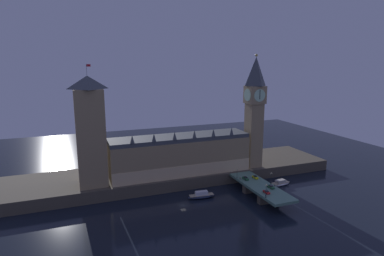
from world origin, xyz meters
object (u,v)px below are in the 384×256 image
victoria_tower (90,132)px  street_lamp_near (266,189)px  pedestrian_mid_walk (275,185)px  boat_downstream (280,183)px  street_lamp_mid (271,177)px  street_lamp_far (237,172)px  car_southbound_trail (255,177)px  clock_tower (254,108)px  pedestrian_far_rail (240,178)px  pedestrian_near_rail (266,195)px  car_northbound_trail (266,192)px  car_southbound_lead (271,187)px  car_northbound_lead (246,178)px  boat_upstream (201,196)px

victoria_tower → street_lamp_near: bearing=-31.9°
pedestrian_mid_walk → boat_downstream: pedestrian_mid_walk is taller
street_lamp_near → street_lamp_mid: (13.04, 14.72, -0.28)m
street_lamp_far → car_southbound_trail: bearing=-23.3°
clock_tower → street_lamp_mid: clock_tower is taller
victoria_tower → pedestrian_far_rail: size_ratio=40.75×
clock_tower → victoria_tower: (-97.91, 2.93, -7.84)m
clock_tower → boat_downstream: size_ratio=5.18×
pedestrian_near_rail → pedestrian_far_rail: size_ratio=1.09×
car_northbound_trail → street_lamp_mid: (9.58, 10.03, 3.44)m
boat_downstream → car_southbound_lead: bearing=-138.5°
clock_tower → car_northbound_lead: size_ratio=15.03×
clock_tower → street_lamp_far: size_ratio=11.61×
car_southbound_trail → pedestrian_near_rail: (-9.18, -24.50, 0.20)m
pedestrian_near_rail → street_lamp_near: 3.59m
street_lamp_far → victoria_tower: bearing=166.2°
pedestrian_far_rail → clock_tower: bearing=44.3°
pedestrian_near_rail → pedestrian_far_rail: 25.72m
victoria_tower → pedestrian_mid_walk: (90.59, -37.67, -28.75)m
clock_tower → street_lamp_mid: 45.98m
clock_tower → boat_downstream: (7.21, -20.27, -42.79)m
street_lamp_near → street_lamp_far: bearing=90.0°
car_southbound_lead → pedestrian_near_rail: (-9.18, -8.98, 0.19)m
pedestrian_near_rail → boat_upstream: size_ratio=0.11×
boat_downstream → car_northbound_trail: bearing=-138.9°
car_northbound_lead → pedestrian_far_rail: bearing=164.6°
car_southbound_trail → street_lamp_far: size_ratio=0.73×
victoria_tower → street_lamp_near: size_ratio=9.21×
victoria_tower → street_lamp_mid: size_ratio=9.86×
pedestrian_near_rail → pedestrian_mid_walk: size_ratio=1.09×
pedestrian_far_rail → boat_downstream: (26.78, -1.18, -6.19)m
pedestrian_near_rail → pedestrian_mid_walk: 15.86m
car_southbound_lead → car_southbound_trail: size_ratio=1.02×
pedestrian_far_rail → boat_downstream: size_ratio=0.12×
street_lamp_far → boat_upstream: 26.19m
pedestrian_mid_walk → street_lamp_far: size_ratio=0.26×
pedestrian_far_rail → boat_downstream: bearing=-2.5°
street_lamp_far → car_northbound_lead: bearing=-47.2°
clock_tower → car_southbound_lead: size_ratio=15.68×
pedestrian_far_rail → car_northbound_trail: bearing=-82.0°
street_lamp_far → boat_upstream: size_ratio=0.40×
street_lamp_mid → street_lamp_far: size_ratio=1.08×
car_southbound_trail → boat_upstream: (-33.71, -0.77, -5.84)m
car_northbound_lead → car_northbound_trail: bearing=-90.0°
street_lamp_near → boat_downstream: street_lamp_near is taller
street_lamp_far → pedestrian_near_rail: bearing=-89.2°
car_southbound_lead → pedestrian_mid_walk: pedestrian_mid_walk is taller
street_lamp_far → boat_upstream: (-24.13, -4.89, -8.92)m
car_northbound_lead → pedestrian_near_rail: bearing=-97.0°
pedestrian_near_rail → boat_upstream: (-24.53, 23.72, -6.04)m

